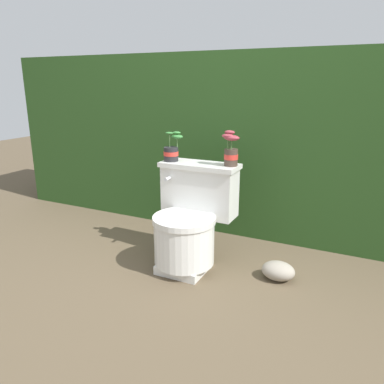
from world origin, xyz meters
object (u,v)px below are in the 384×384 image
potted_plant_left (172,151)px  garden_stone (278,271)px  potted_plant_midleft (231,151)px  toilet (190,220)px

potted_plant_left → garden_stone: size_ratio=0.96×
potted_plant_midleft → potted_plant_left: bearing=-176.8°
potted_plant_left → potted_plant_midleft: bearing=3.2°
potted_plant_midleft → garden_stone: potted_plant_midleft is taller
toilet → garden_stone: size_ratio=3.24×
toilet → potted_plant_midleft: (0.21, 0.14, 0.44)m
toilet → garden_stone: bearing=5.2°
toilet → potted_plant_left: (-0.20, 0.12, 0.41)m
toilet → potted_plant_midleft: bearing=34.7°
garden_stone → potted_plant_midleft: bearing=165.7°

